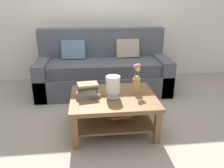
# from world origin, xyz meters

# --- Properties ---
(ground_plane) EXTENTS (10.00, 10.00, 0.00)m
(ground_plane) POSITION_xyz_m (0.00, 0.00, 0.00)
(ground_plane) COLOR gray
(back_wall) EXTENTS (6.40, 0.12, 2.70)m
(back_wall) POSITION_xyz_m (0.00, 1.65, 1.35)
(back_wall) COLOR beige
(back_wall) RESTS_ON ground
(couch) EXTENTS (2.23, 0.90, 1.06)m
(couch) POSITION_xyz_m (-0.02, 0.88, 0.36)
(couch) COLOR #474C56
(couch) RESTS_ON ground
(coffee_table) EXTENTS (1.03, 0.84, 0.44)m
(coffee_table) POSITION_xyz_m (0.02, -0.41, 0.32)
(coffee_table) COLOR brown
(coffee_table) RESTS_ON ground
(book_stack_main) EXTENTS (0.29, 0.24, 0.17)m
(book_stack_main) POSITION_xyz_m (-0.30, -0.38, 0.52)
(book_stack_main) COLOR slate
(book_stack_main) RESTS_ON coffee_table
(glass_hurricane_vase) EXTENTS (0.17, 0.17, 0.27)m
(glass_hurricane_vase) POSITION_xyz_m (0.00, -0.46, 0.60)
(glass_hurricane_vase) COLOR silver
(glass_hurricane_vase) RESTS_ON coffee_table
(flower_pitcher) EXTENTS (0.10, 0.11, 0.37)m
(flower_pitcher) POSITION_xyz_m (0.31, -0.33, 0.62)
(flower_pitcher) COLOR tan
(flower_pitcher) RESTS_ON coffee_table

